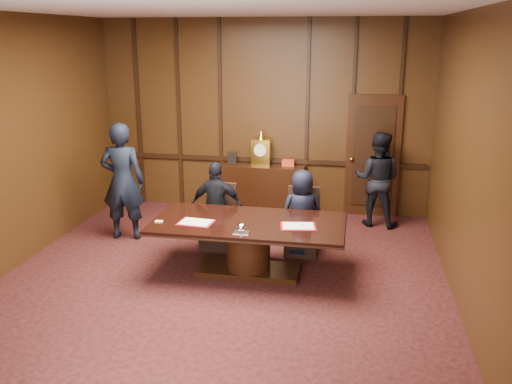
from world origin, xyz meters
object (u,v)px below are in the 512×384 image
sideboard (261,187)px  witness_left (123,181)px  signatory_left (217,206)px  signatory_right (302,213)px  witness_right (377,179)px  conference_table (249,239)px

sideboard → witness_left: size_ratio=0.84×
signatory_left → signatory_right: bearing=177.8°
sideboard → witness_left: (-1.94, -1.71, 0.46)m
signatory_right → witness_left: bearing=-21.7°
signatory_right → witness_right: bearing=-143.4°
sideboard → conference_table: bearing=-83.6°
witness_right → signatory_left: bearing=45.1°
witness_right → sideboard: bearing=3.2°
conference_table → witness_right: (1.78, 2.38, 0.31)m
signatory_left → witness_right: 2.90m
witness_right → signatory_right: bearing=66.6°
conference_table → signatory_left: size_ratio=1.91×
conference_table → signatory_right: signatory_right is taller
signatory_right → witness_right: (1.13, 1.58, 0.16)m
sideboard → signatory_left: size_ratio=1.17×
signatory_right → conference_table: bearing=33.0°
witness_right → witness_left: bearing=31.1°
conference_table → signatory_right: bearing=50.9°
signatory_right → witness_right: witness_right is taller
sideboard → signatory_right: size_ratio=1.22×
signatory_right → sideboard: bearing=-81.3°
conference_table → witness_left: witness_left is taller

